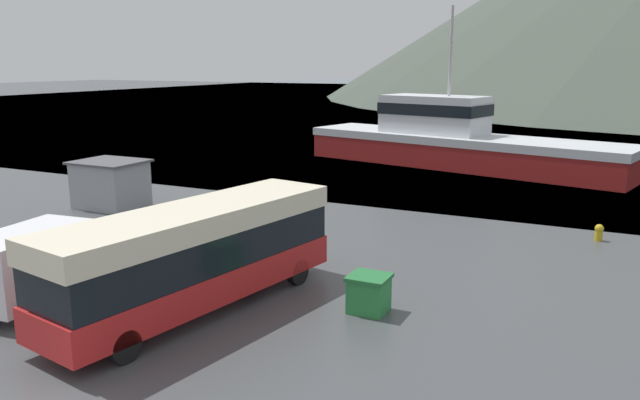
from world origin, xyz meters
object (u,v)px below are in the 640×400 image
at_px(tour_bus, 197,253).
at_px(delivery_van, 43,261).
at_px(dock_kiosk, 111,184).
at_px(fishing_boat, 456,141).
at_px(storage_bin, 369,293).

height_order(tour_bus, delivery_van, tour_bus).
bearing_deg(dock_kiosk, tour_bus, -36.70).
xyz_separation_m(tour_bus, dock_kiosk, (-12.77, 9.52, -0.58)).
bearing_deg(tour_bus, delivery_van, -153.67).
distance_m(tour_bus, fishing_boat, 30.84).
height_order(delivery_van, fishing_boat, fishing_boat).
bearing_deg(delivery_van, dock_kiosk, 119.08).
bearing_deg(tour_bus, dock_kiosk, 153.57).
bearing_deg(delivery_van, fishing_boat, 74.33).
height_order(storage_bin, dock_kiosk, dock_kiosk).
height_order(delivery_van, storage_bin, delivery_van).
bearing_deg(tour_bus, fishing_boat, 99.49).
height_order(delivery_van, dock_kiosk, dock_kiosk).
bearing_deg(storage_bin, dock_kiosk, 157.29).
height_order(tour_bus, fishing_boat, fishing_boat).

